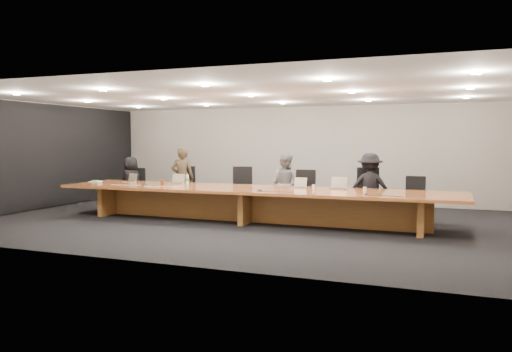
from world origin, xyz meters
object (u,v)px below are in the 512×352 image
at_px(conference_table, 251,198).
at_px(chair_left, 184,187).
at_px(person_b, 182,178).
at_px(laptop_a, 129,178).
at_px(mic_left, 144,185).
at_px(chair_mid_left, 240,189).
at_px(av_box, 97,184).
at_px(paper_cup_far, 365,189).
at_px(laptop_b, 176,179).
at_px(chair_far_left, 135,187).
at_px(amber_mug, 162,183).
at_px(person_a, 131,182).
at_px(laptop_d, 298,183).
at_px(person_c, 285,184).
at_px(laptop_e, 337,183).
at_px(chair_right, 369,193).
at_px(chair_far_right, 414,199).
at_px(mic_right, 366,194).
at_px(mic_center, 260,190).
at_px(person_d, 370,187).
at_px(chair_mid_right, 304,193).
at_px(water_bottle, 187,180).
at_px(paper_cup_near, 314,187).

xyz_separation_m(conference_table, chair_left, (-2.41, 1.28, 0.05)).
distance_m(person_b, laptop_a, 1.35).
relative_size(conference_table, mic_left, 66.25).
distance_m(chair_mid_left, av_box, 3.47).
distance_m(paper_cup_far, mic_left, 5.07).
distance_m(chair_left, laptop_b, 0.99).
height_order(chair_far_left, chair_mid_left, chair_mid_left).
xyz_separation_m(amber_mug, av_box, (-1.57, -0.41, -0.04)).
bearing_deg(person_b, person_a, -15.31).
bearing_deg(laptop_a, laptop_d, 16.50).
xyz_separation_m(person_a, laptop_a, (0.52, -0.80, 0.18)).
xyz_separation_m(person_c, laptop_e, (1.45, -0.87, 0.14)).
relative_size(chair_left, person_a, 0.84).
height_order(chair_mid_left, chair_right, chair_right).
xyz_separation_m(chair_far_right, av_box, (-7.20, -1.68, 0.25)).
xyz_separation_m(chair_far_left, amber_mug, (1.66, -1.26, 0.26)).
xyz_separation_m(laptop_d, mic_right, (1.62, -0.88, -0.11)).
bearing_deg(conference_table, person_b, 152.72).
bearing_deg(laptop_b, conference_table, -14.71).
xyz_separation_m(chair_far_left, mic_center, (4.31, -1.76, 0.23)).
bearing_deg(laptop_b, chair_far_left, 150.27).
distance_m(person_d, av_box, 6.45).
relative_size(chair_mid_left, person_d, 0.77).
height_order(chair_right, person_b, person_b).
bearing_deg(laptop_b, av_box, -159.08).
xyz_separation_m(chair_mid_left, chair_mid_right, (1.63, 0.01, -0.02)).
bearing_deg(mic_left, chair_right, 17.11).
bearing_deg(chair_right, person_d, -66.91).
bearing_deg(person_b, laptop_a, 21.72).
xyz_separation_m(chair_mid_right, water_bottle, (-2.66, -0.85, 0.30)).
height_order(chair_far_left, paper_cup_near, chair_far_left).
bearing_deg(person_c, chair_left, 15.49).
distance_m(laptop_e, mic_left, 4.48).
height_order(chair_right, laptop_e, chair_right).
bearing_deg(chair_right, av_box, -178.08).
distance_m(person_a, laptop_d, 5.03).
xyz_separation_m(person_c, laptop_b, (-2.50, -0.86, 0.13)).
bearing_deg(conference_table, laptop_b, 169.51).
relative_size(av_box, mic_right, 2.04).
bearing_deg(water_bottle, laptop_a, 177.25).
distance_m(chair_left, chair_mid_left, 1.67).
bearing_deg(laptop_d, chair_left, 176.41).
height_order(chair_far_right, laptop_d, chair_far_right).
height_order(chair_left, chair_mid_right, chair_left).
distance_m(conference_table, mic_center, 0.69).
bearing_deg(person_d, person_a, -7.05).
bearing_deg(water_bottle, chair_right, 12.59).
height_order(chair_far_right, person_b, person_b).
bearing_deg(person_d, amber_mug, 7.53).
bearing_deg(chair_right, chair_mid_right, 169.69).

